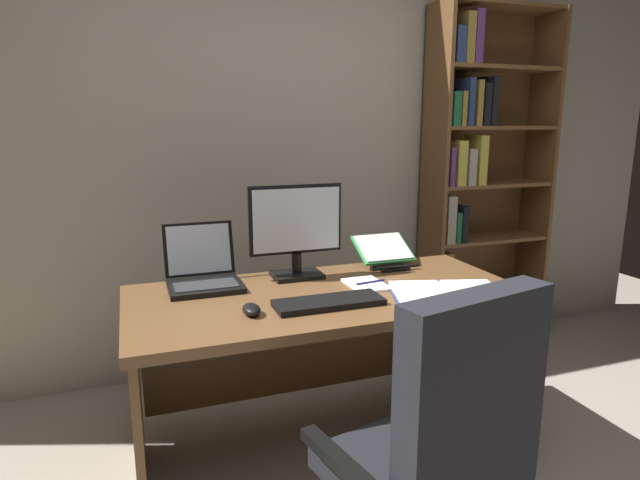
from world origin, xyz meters
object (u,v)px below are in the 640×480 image
(computer_mouse, at_px, (251,310))
(open_binder, at_px, (447,293))
(notepad, at_px, (366,284))
(pen, at_px, (371,282))
(reading_stand_with_book, at_px, (385,252))
(bookshelf, at_px, (474,182))
(office_chair, at_px, (437,472))
(laptop, at_px, (203,273))
(keyboard, at_px, (329,302))
(desk, at_px, (322,332))
(monitor, at_px, (296,232))

(computer_mouse, relative_size, open_binder, 0.21)
(notepad, distance_m, pen, 0.02)
(reading_stand_with_book, bearing_deg, bookshelf, 31.68)
(bookshelf, bearing_deg, reading_stand_with_book, -148.32)
(office_chair, bearing_deg, notepad, 68.39)
(bookshelf, xyz_separation_m, open_binder, (-0.86, -1.06, -0.31))
(laptop, height_order, open_binder, laptop)
(open_binder, bearing_deg, computer_mouse, -167.00)
(keyboard, bearing_deg, computer_mouse, 180.00)
(computer_mouse, distance_m, open_binder, 0.79)
(desk, relative_size, laptop, 5.14)
(bookshelf, relative_size, pen, 15.13)
(notepad, bearing_deg, open_binder, -42.80)
(reading_stand_with_book, distance_m, open_binder, 0.52)
(bookshelf, height_order, open_binder, bookshelf)
(pen, bearing_deg, notepad, 180.00)
(office_chair, bearing_deg, monitor, 83.76)
(bookshelf, distance_m, office_chair, 2.15)
(bookshelf, distance_m, notepad, 1.42)
(monitor, bearing_deg, laptop, 179.01)
(computer_mouse, xyz_separation_m, notepad, (0.54, 0.18, -0.02))
(computer_mouse, relative_size, reading_stand_with_book, 0.39)
(pen, bearing_deg, desk, 166.19)
(office_chair, xyz_separation_m, monitor, (-0.11, 1.03, 0.53))
(keyboard, distance_m, computer_mouse, 0.30)
(desk, height_order, notepad, notepad)
(desk, relative_size, office_chair, 1.59)
(reading_stand_with_book, height_order, open_binder, reading_stand_with_book)
(computer_mouse, bearing_deg, pen, 18.02)
(desk, xyz_separation_m, bookshelf, (1.30, 0.78, 0.52))
(reading_stand_with_book, bearing_deg, pen, -126.43)
(laptop, bearing_deg, reading_stand_with_book, 2.79)
(monitor, height_order, open_binder, monitor)
(keyboard, bearing_deg, desk, 76.59)
(laptop, bearing_deg, keyboard, -45.38)
(laptop, height_order, computer_mouse, laptop)
(office_chair, distance_m, pen, 0.88)
(desk, relative_size, pen, 11.53)
(notepad, bearing_deg, computer_mouse, -161.36)
(laptop, height_order, keyboard, laptop)
(keyboard, height_order, open_binder, same)
(desk, height_order, computer_mouse, computer_mouse)
(monitor, height_order, reading_stand_with_book, monitor)
(pen, bearing_deg, reading_stand_with_book, 53.57)
(reading_stand_with_book, relative_size, open_binder, 0.53)
(monitor, height_order, computer_mouse, monitor)
(keyboard, bearing_deg, bookshelf, 36.71)
(keyboard, height_order, pen, keyboard)
(bookshelf, xyz_separation_m, keyboard, (-1.35, -1.01, -0.30))
(desk, height_order, keyboard, keyboard)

